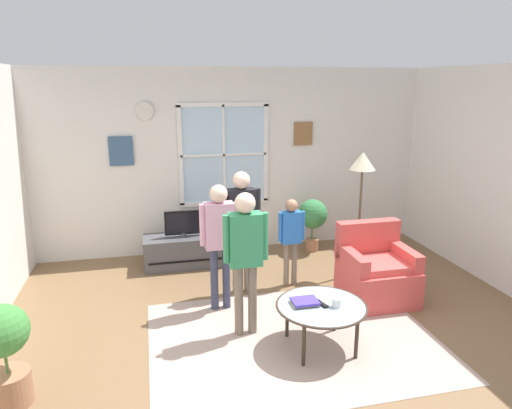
{
  "coord_description": "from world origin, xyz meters",
  "views": [
    {
      "loc": [
        -1.23,
        -3.86,
        2.45
      ],
      "look_at": [
        -0.15,
        0.74,
        1.2
      ],
      "focal_mm": 32.58,
      "sensor_mm": 36.0,
      "label": 1
    }
  ],
  "objects": [
    {
      "name": "ground_plane",
      "position": [
        0.0,
        0.0,
        -0.01
      ],
      "size": [
        6.26,
        6.04,
        0.02
      ],
      "primitive_type": "cube",
      "color": "brown"
    },
    {
      "name": "back_wall",
      "position": [
        -0.01,
        2.78,
        1.33
      ],
      "size": [
        5.66,
        0.17,
        2.66
      ],
      "color": "silver",
      "rests_on": "ground_plane"
    },
    {
      "name": "area_rug",
      "position": [
        0.06,
        0.01,
        0.0
      ],
      "size": [
        2.77,
        2.11,
        0.01
      ],
      "primitive_type": "cube",
      "color": "tan",
      "rests_on": "ground_plane"
    },
    {
      "name": "tv_stand",
      "position": [
        -0.82,
        2.18,
        0.21
      ],
      "size": [
        1.08,
        0.48,
        0.42
      ],
      "color": "#4C4C51",
      "rests_on": "ground_plane"
    },
    {
      "name": "television",
      "position": [
        -0.82,
        2.18,
        0.61
      ],
      "size": [
        0.49,
        0.08,
        0.36
      ],
      "color": "#4C4C4C",
      "rests_on": "tv_stand"
    },
    {
      "name": "armchair",
      "position": [
        1.25,
        0.66,
        0.33
      ],
      "size": [
        0.76,
        0.74,
        0.87
      ],
      "color": "#D14C47",
      "rests_on": "ground_plane"
    },
    {
      "name": "coffee_table",
      "position": [
        0.26,
        -0.17,
        0.41
      ],
      "size": [
        0.86,
        0.86,
        0.44
      ],
      "color": "#99B2B7",
      "rests_on": "ground_plane"
    },
    {
      "name": "book_stack",
      "position": [
        0.12,
        -0.12,
        0.46
      ],
      "size": [
        0.24,
        0.19,
        0.04
      ],
      "color": "gold",
      "rests_on": "coffee_table"
    },
    {
      "name": "cup",
      "position": [
        0.39,
        -0.23,
        0.48
      ],
      "size": [
        0.09,
        0.09,
        0.08
      ],
      "primitive_type": "cylinder",
      "color": "white",
      "rests_on": "coffee_table"
    },
    {
      "name": "remote_near_books",
      "position": [
        0.27,
        -0.18,
        0.45
      ],
      "size": [
        0.08,
        0.15,
        0.02
      ],
      "primitive_type": "cube",
      "rotation": [
        0.0,
        0.0,
        0.34
      ],
      "color": "black",
      "rests_on": "coffee_table"
    },
    {
      "name": "remote_near_cup",
      "position": [
        0.23,
        -0.06,
        0.45
      ],
      "size": [
        0.08,
        0.15,
        0.02
      ],
      "primitive_type": "cube",
      "rotation": [
        0.0,
        0.0,
        0.32
      ],
      "color": "black",
      "rests_on": "coffee_table"
    },
    {
      "name": "person_pink_shirt",
      "position": [
        -0.53,
        0.83,
        0.88
      ],
      "size": [
        0.42,
        0.19,
        1.41
      ],
      "color": "#333851",
      "rests_on": "ground_plane"
    },
    {
      "name": "person_blue_shirt",
      "position": [
        0.4,
        1.24,
        0.69
      ],
      "size": [
        0.33,
        0.15,
        1.1
      ],
      "color": "#726656",
      "rests_on": "ground_plane"
    },
    {
      "name": "person_black_shirt",
      "position": [
        -0.21,
        1.19,
        0.92
      ],
      "size": [
        0.44,
        0.2,
        1.47
      ],
      "color": "#726656",
      "rests_on": "ground_plane"
    },
    {
      "name": "person_green_shirt",
      "position": [
        -0.37,
        0.24,
        0.91
      ],
      "size": [
        0.44,
        0.2,
        1.45
      ],
      "color": "#726656",
      "rests_on": "ground_plane"
    },
    {
      "name": "potted_plant_by_window",
      "position": [
        1.08,
        2.33,
        0.53
      ],
      "size": [
        0.43,
        0.43,
        0.79
      ],
      "color": "#9E6B4C",
      "rests_on": "ground_plane"
    },
    {
      "name": "potted_plant_corner",
      "position": [
        -2.38,
        -0.37,
        0.48
      ],
      "size": [
        0.4,
        0.4,
        0.84
      ],
      "color": "#9E6B4C",
      "rests_on": "ground_plane"
    },
    {
      "name": "floor_lamp",
      "position": [
        1.35,
        1.37,
        1.35
      ],
      "size": [
        0.32,
        0.32,
        1.61
      ],
      "color": "black",
      "rests_on": "ground_plane"
    }
  ]
}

